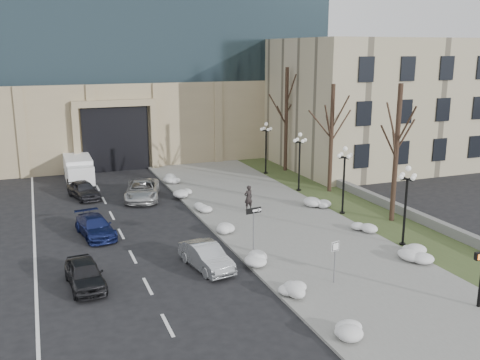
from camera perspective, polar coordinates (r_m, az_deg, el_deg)
The scene contains 33 objects.
ground at distance 23.50m, azimuth 9.60°, elevation -14.47°, with size 160.00×160.00×0.00m, color black.
sidewalk at distance 36.47m, azimuth 3.16°, elevation -3.78°, with size 9.00×40.00×0.12m, color gray.
curb at distance 34.93m, azimuth -3.61°, elevation -4.57°, with size 0.30×40.00×0.14m, color gray.
grass_strip at distance 39.49m, azimuth 11.80°, elevation -2.69°, with size 4.00×40.00×0.10m, color #3A4824.
stone_wall at distance 42.09m, azimuth 12.64°, elevation -1.29°, with size 0.50×30.00×0.70m, color slate.
classical_building at distance 56.48m, azimuth 14.72°, elevation 8.21°, with size 22.00×18.12×12.00m.
car_a at distance 26.83m, azimuth -16.23°, elevation -9.58°, with size 1.56×3.87×1.32m, color black.
car_b at distance 27.86m, azimuth -3.63°, elevation -8.14°, with size 1.40×4.00×1.32m, color #A1A5A9.
car_c at distance 33.60m, azimuth -15.18°, elevation -4.81°, with size 1.72×4.24×1.23m, color navy.
car_d at distance 40.95m, azimuth -10.38°, elevation -1.05°, with size 2.41×5.22×1.45m, color #B5B5B5.
car_e at distance 42.27m, azimuth -16.35°, elevation -1.00°, with size 1.59×3.94×1.34m, color #2A2A2F.
pedestrian at distance 37.12m, azimuth 0.90°, elevation -1.91°, with size 0.65×0.43×1.78m, color black.
box_truck at distance 48.26m, azimuth -16.85°, elevation 1.12°, with size 2.23×6.25×1.98m.
one_way_sign at distance 29.28m, azimuth 1.74°, elevation -3.82°, with size 1.00×0.30×2.67m.
keep_sign at distance 26.01m, azimuth 10.11°, elevation -7.70°, with size 0.47×0.15×2.21m.
snow_clump_a at distance 21.94m, azimuth 11.08°, elevation -15.84°, with size 1.10×1.60×0.36m, color silver.
snow_clump_b at distance 25.16m, azimuth 5.56°, elevation -11.59°, with size 1.10×1.60×0.36m, color silver.
snow_clump_c at distance 28.30m, azimuth 1.43°, elevation -8.54°, with size 1.10×1.60×0.36m, color silver.
snow_clump_d at distance 32.93m, azimuth -2.09°, elevation -5.28°, with size 1.10×1.60×0.36m, color silver.
snow_clump_e at distance 37.27m, azimuth -4.12°, elevation -3.02°, with size 1.10×1.60×0.36m, color silver.
snow_clump_f at distance 41.22m, azimuth -5.99°, elevation -1.41°, with size 1.10×1.60×0.36m, color silver.
snow_clump_g at distance 45.29m, azimuth -7.11°, elevation -0.05°, with size 1.10×1.60×0.36m, color silver.
snow_clump_h at distance 30.00m, azimuth 18.49°, elevation -7.96°, with size 1.10×1.60×0.36m, color silver.
snow_clump_i at distance 33.88m, azimuth 13.19°, elevation -5.09°, with size 1.10×1.60×0.36m, color silver.
snow_clump_j at distance 38.63m, azimuth 8.19°, elevation -2.52°, with size 1.10×1.60×0.36m, color silver.
snow_clump_k at distance 30.96m, azimuth 17.66°, elevation -7.22°, with size 1.10×1.60×0.36m, color silver.
lamppost_a at distance 31.49m, azimuth 17.32°, elevation -1.53°, with size 1.18×1.18×4.76m.
lamppost_b at distance 36.62m, azimuth 11.06°, elevation 0.94°, with size 1.18×1.18×4.76m.
lamppost_c at distance 42.14m, azimuth 6.38°, elevation 2.79°, with size 1.18×1.18×4.76m.
lamppost_d at distance 47.90m, azimuth 2.79°, elevation 4.18°, with size 1.18×1.18×4.76m.
tree_near at distance 35.35m, azimuth 16.45°, elevation 4.72°, with size 3.20×3.20×9.00m.
tree_mid at distance 41.95m, azimuth 9.78°, elevation 5.99°, with size 3.20×3.20×8.50m.
tree_far at distance 48.86m, azimuth 4.98°, elevation 7.98°, with size 3.20×3.20×9.50m.
Camera 1 is at (-10.91, -17.65, 11.05)m, focal length 40.00 mm.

